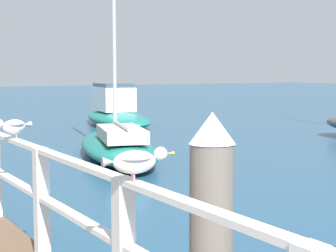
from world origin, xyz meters
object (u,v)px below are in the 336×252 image
seagull_foreground (136,161)px  boat_6 (117,144)px  seagull_background (13,126)px  boat_1 (116,112)px

seagull_foreground → boat_6: boat_6 is taller
seagull_background → seagull_foreground: bearing=160.8°
seagull_foreground → seagull_background: (-0.02, 2.60, 0.00)m
seagull_foreground → boat_6: 10.32m
seagull_background → boat_6: (4.57, 6.58, -1.28)m
boat_1 → boat_6: 8.20m
boat_6 → seagull_foreground: bearing=-98.1°
boat_1 → seagull_background: bearing=-110.4°
boat_1 → boat_6: (-3.68, -7.32, -0.21)m
seagull_foreground → seagull_background: size_ratio=1.02×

